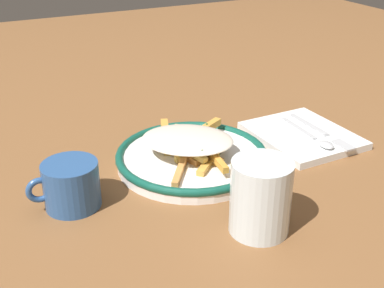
% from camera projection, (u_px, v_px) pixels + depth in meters
% --- Properties ---
extents(ground_plane, '(2.60, 2.60, 0.00)m').
position_uv_depth(ground_plane, '(192.00, 165.00, 0.86)').
color(ground_plane, brown).
extents(plate, '(0.26, 0.26, 0.03)m').
position_uv_depth(plate, '(192.00, 157.00, 0.85)').
color(plate, white).
rests_on(plate, ground_plane).
extents(fries_heap, '(0.20, 0.21, 0.04)m').
position_uv_depth(fries_heap, '(188.00, 142.00, 0.84)').
color(fries_heap, gold).
rests_on(fries_heap, plate).
extents(napkin, '(0.17, 0.20, 0.01)m').
position_uv_depth(napkin, '(303.00, 136.00, 0.95)').
color(napkin, white).
rests_on(napkin, ground_plane).
extents(fork, '(0.02, 0.18, 0.00)m').
position_uv_depth(fork, '(319.00, 131.00, 0.94)').
color(fork, silver).
rests_on(fork, napkin).
extents(spoon, '(0.02, 0.15, 0.01)m').
position_uv_depth(spoon, '(315.00, 138.00, 0.91)').
color(spoon, silver).
rests_on(spoon, napkin).
extents(water_glass, '(0.08, 0.08, 0.11)m').
position_uv_depth(water_glass, '(263.00, 196.00, 0.67)').
color(water_glass, silver).
rests_on(water_glass, ground_plane).
extents(coffee_mug, '(0.11, 0.08, 0.07)m').
position_uv_depth(coffee_mug, '(71.00, 185.00, 0.73)').
color(coffee_mug, '#2C538C').
rests_on(coffee_mug, ground_plane).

